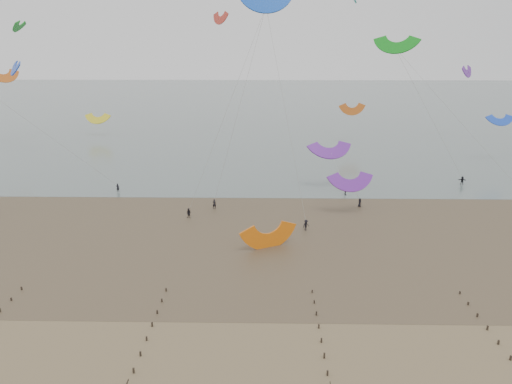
% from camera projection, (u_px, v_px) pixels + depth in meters
% --- Properties ---
extents(ground, '(500.00, 500.00, 0.00)m').
position_uv_depth(ground, '(283.00, 351.00, 49.77)').
color(ground, brown).
rests_on(ground, ground).
extents(sea_and_shore, '(500.00, 665.00, 0.03)m').
position_uv_depth(sea_and_shore, '(251.00, 227.00, 82.74)').
color(sea_and_shore, '#475654').
rests_on(sea_and_shore, ground).
extents(kitesurfer_lead, '(0.70, 0.49, 1.82)m').
position_uv_depth(kitesurfer_lead, '(214.00, 204.00, 91.33)').
color(kitesurfer_lead, black).
rests_on(kitesurfer_lead, ground).
extents(kitesurfers, '(112.86, 28.67, 1.83)m').
position_uv_depth(kitesurfers, '(386.00, 198.00, 94.72)').
color(kitesurfers, black).
rests_on(kitesurfers, ground).
extents(grounded_kite, '(9.53, 8.77, 4.22)m').
position_uv_depth(grounded_kite, '(269.00, 247.00, 74.54)').
color(grounded_kite, orange).
rests_on(grounded_kite, ground).
extents(kites_airborne, '(245.23, 103.72, 41.15)m').
position_uv_depth(kites_airborne, '(240.00, 80.00, 126.11)').
color(kites_airborne, '#6B20A0').
rests_on(kites_airborne, ground).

